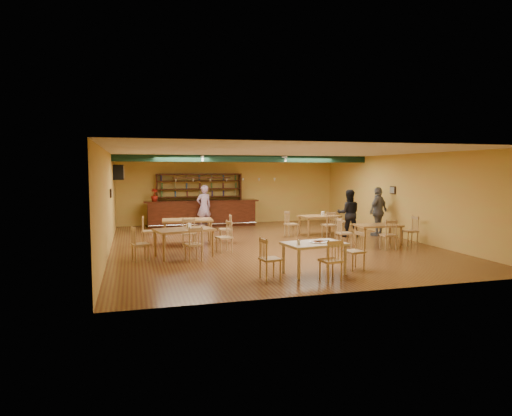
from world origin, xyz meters
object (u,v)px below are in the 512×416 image
object	(u,v)px
dining_table_b	(319,225)
patron_right_a	(349,213)
dining_table_c	(184,243)
near_table	(314,258)
dining_table_a	(188,232)
dining_table_d	(378,235)
patron_bar	(204,207)
bar_counter	(202,213)

from	to	relation	value
dining_table_b	patron_right_a	world-z (taller)	patron_right_a
dining_table_c	near_table	distance (m)	4.01
dining_table_a	near_table	bearing A→B (deg)	-60.83
dining_table_d	dining_table_a	bearing A→B (deg)	163.96
dining_table_d	patron_bar	size ratio (longest dim) A/B	0.77
dining_table_c	near_table	xyz separation A→B (m)	(2.71, -2.95, -0.02)
dining_table_a	near_table	size ratio (longest dim) A/B	1.17
patron_bar	patron_right_a	size ratio (longest dim) A/B	1.05
dining_table_a	patron_bar	size ratio (longest dim) A/B	0.90
dining_table_a	dining_table_d	world-z (taller)	dining_table_a
bar_counter	patron_bar	distance (m)	0.89
dining_table_a	dining_table_c	distance (m)	2.17
dining_table_c	patron_right_a	xyz separation A→B (m)	(6.20, 2.08, 0.47)
near_table	patron_bar	distance (m)	8.78
dining_table_b	dining_table_d	bearing A→B (deg)	-79.98
bar_counter	dining_table_b	bearing A→B (deg)	-43.29
dining_table_d	bar_counter	bearing A→B (deg)	129.48
near_table	patron_bar	world-z (taller)	patron_bar
patron_bar	dining_table_d	bearing A→B (deg)	111.32
dining_table_b	bar_counter	bearing A→B (deg)	130.71
near_table	patron_bar	size ratio (longest dim) A/B	0.77
dining_table_b	dining_table_a	bearing A→B (deg)	-177.72
dining_table_c	dining_table_a	bearing A→B (deg)	66.99
bar_counter	patron_bar	world-z (taller)	patron_bar
bar_counter	dining_table_b	distance (m)	5.36
dining_table_c	dining_table_d	world-z (taller)	dining_table_c
bar_counter	dining_table_c	xyz separation A→B (m)	(-1.50, -6.55, -0.17)
bar_counter	dining_table_c	distance (m)	6.72
dining_table_c	patron_bar	bearing A→B (deg)	62.00
dining_table_c	patron_right_a	bearing A→B (deg)	4.90
patron_bar	bar_counter	bearing A→B (deg)	-110.99
dining_table_d	patron_right_a	bearing A→B (deg)	93.74
dining_table_b	patron_bar	size ratio (longest dim) A/B	0.80
bar_counter	dining_table_b	size ratio (longest dim) A/B	3.35
dining_table_d	patron_right_a	xyz separation A→B (m)	(-0.01, 2.01, 0.51)
bar_counter	patron_right_a	bearing A→B (deg)	-43.59
near_table	patron_right_a	xyz separation A→B (m)	(3.49, 5.03, 0.49)
bar_counter	dining_table_a	bearing A→B (deg)	-104.60
dining_table_d	near_table	xyz separation A→B (m)	(-3.49, -3.01, 0.02)
dining_table_b	patron_right_a	size ratio (longest dim) A/B	0.84
dining_table_a	patron_right_a	xyz separation A→B (m)	(5.85, -0.07, 0.45)
dining_table_a	dining_table_c	bearing A→B (deg)	-95.07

